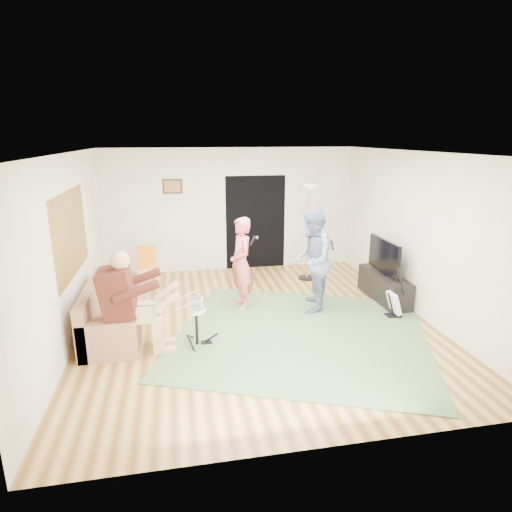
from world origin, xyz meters
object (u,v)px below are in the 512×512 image
Objects in this scene: torchiere_lamp at (309,215)px; television at (384,256)px; dining_chair at (148,276)px; sofa at (110,317)px; tv_cabinet at (384,287)px; drum_kit at (197,326)px; guitar_spare at (394,303)px; guitarist at (311,261)px; singer at (241,264)px.

television is (0.98, -1.44, -0.51)m from torchiere_lamp.
dining_chair is 0.82× the size of television.
sofa is 1.37× the size of tv_cabinet.
drum_kit is 3.33m from guitar_spare.
drum_kit is at bearing -133.58° from torchiere_lamp.
television reaches higher than drum_kit.
sofa is 1.08× the size of guitarist.
television is (2.59, -0.13, 0.04)m from singer.
guitarist is at bearing 25.44° from drum_kit.
singer reaches higher than television.
tv_cabinet is at bearing -23.70° from dining_chair.
guitarist is at bearing -34.87° from dining_chair.
dining_chair is at bearing -97.86° from guitarist.
guitar_spare is at bearing -101.05° from television.
dining_chair is (0.49, 1.80, 0.06)m from sofa.
torchiere_lamp is (-0.83, 2.20, 1.12)m from guitar_spare.
dining_chair reaches higher than guitar_spare.
dining_chair is 4.47m from television.
torchiere_lamp is at bearing 125.67° from tv_cabinet.
torchiere_lamp reaches higher than guitarist.
tv_cabinet is at bearing 18.26° from drum_kit.
dining_chair is (-2.81, 1.49, -0.57)m from guitarist.
television is (4.74, 0.50, 0.59)m from sofa.
drum_kit is at bearing -173.17° from guitar_spare.
guitarist is 3.23m from dining_chair.
guitarist reaches higher than tv_cabinet.
television is at bearing -23.89° from dining_chair.
drum_kit is at bearing -161.49° from television.
singer reaches higher than tv_cabinet.
guitar_spare is at bearing 86.46° from guitarist.
dining_chair is 0.63× the size of tv_cabinet.
dining_chair is at bearing -133.85° from singer.
torchiere_lamp is 1.82m from television.
guitar_spare is 0.98× the size of dining_chair.
guitarist reaches higher than dining_chair.
television is at bearing 18.51° from drum_kit.
tv_cabinet is at bearing 117.60° from guitarist.
torchiere_lamp reaches higher than drum_kit.
sofa reaches higher than drum_kit.
dining_chair is at bearing -177.46° from torchiere_lamp.
guitarist is 1.76m from torchiere_lamp.
drum_kit is 0.78× the size of guitar_spare.
drum_kit is at bearing -44.50° from guitarist.
drum_kit is 0.63× the size of television.
guitarist reaches higher than drum_kit.
tv_cabinet is (4.79, 0.50, -0.01)m from sofa.
television is at bearing 78.95° from guitar_spare.
tv_cabinet is 0.60m from television.
television is (-0.05, 0.00, 0.60)m from tv_cabinet.
sofa is 1.80× the size of television.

